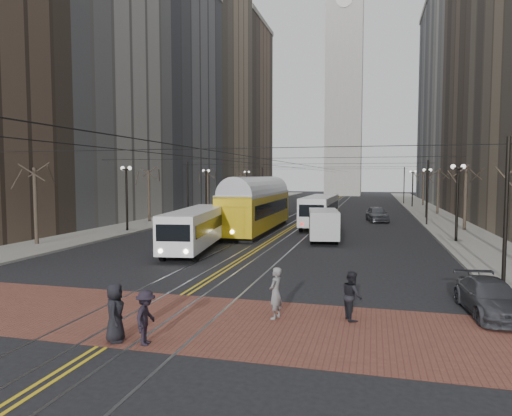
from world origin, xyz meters
The scene contains 26 objects.
ground centered at (0.00, 0.00, 0.00)m, with size 260.00×260.00×0.00m, color black.
sidewalk_left centered at (-15.00, 45.00, 0.07)m, with size 5.00×140.00×0.15m, color gray.
sidewalk_right centered at (15.00, 45.00, 0.07)m, with size 5.00×140.00×0.15m, color gray.
crosswalk_band centered at (0.00, -4.00, 0.01)m, with size 25.00×6.00×0.01m, color brown.
streetcar_rails centered at (0.00, 45.00, 0.00)m, with size 4.80×130.00×0.02m, color gray.
centre_lines centered at (0.00, 45.00, 0.01)m, with size 0.42×130.00×0.01m, color gold.
building_left_midnear centered at (-27.50, 26.00, 24.00)m, with size 20.00×20.00×48.00m, color #9E9B95.
building_left_mid centered at (-25.50, 46.00, 17.00)m, with size 16.00×20.00×34.00m, color slate.
building_left_midfar centered at (-27.50, 66.00, 26.00)m, with size 20.00×20.00×52.00m, color #85725B.
building_left_far centered at (-25.50, 86.00, 20.00)m, with size 16.00×20.00×40.00m, color brown.
building_right_midfar centered at (27.50, 66.00, 26.00)m, with size 20.00×20.00×52.00m, color #9E9B95.
building_right_far centered at (25.50, 86.00, 20.00)m, with size 16.00×20.00×40.00m, color slate.
clock_tower centered at (0.00, 102.00, 35.96)m, with size 12.00×12.00×66.00m.
lamp_posts centered at (0.00, 28.75, 2.80)m, with size 27.60×57.20×5.60m.
street_trees centered at (0.00, 35.25, 2.80)m, with size 31.68×53.28×5.60m.
trolley_wires centered at (0.00, 34.83, 3.77)m, with size 25.96×120.00×6.60m.
transit_bus centered at (-3.92, 10.24, 1.38)m, with size 2.29×11.01×2.75m, color white.
streetcar centered at (-2.50, 21.39, 1.89)m, with size 2.98×16.03×3.78m, color gold.
rear_bus centered at (2.61, 26.29, 1.51)m, with size 2.52×11.61×3.03m, color silver.
cargo_van centered at (4.00, 16.23, 1.21)m, with size 2.10×5.46×2.42m, color beige.
sedan_grey centered at (8.09, 33.08, 0.85)m, with size 2.00×4.96×1.69m, color #44474D.
sedan_parked centered at (11.80, -0.70, 0.63)m, with size 1.76×4.33×1.26m, color #3E3F45.
pedestrian_a centered at (0.15, -6.50, 0.90)m, with size 0.87×0.57×1.78m, color black.
pedestrian_b centered at (4.38, -3.11, 0.92)m, with size 0.66×0.43×1.81m, color slate.
pedestrian_c centered at (6.98, -2.57, 0.87)m, with size 0.83×0.65×1.71m, color black.
pedestrian_d centered at (1.18, -6.50, 0.83)m, with size 1.06×0.61×1.63m, color black.
Camera 1 is at (7.63, -18.49, 5.01)m, focal length 32.00 mm.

